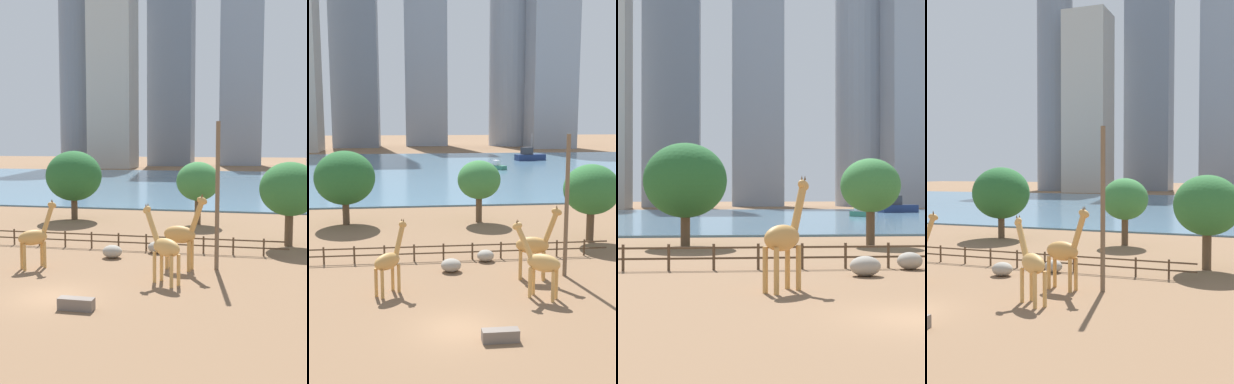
# 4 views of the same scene
# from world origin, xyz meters

# --- Properties ---
(ground_plane) EXTENTS (400.00, 400.00, 0.00)m
(ground_plane) POSITION_xyz_m (0.00, 80.00, 0.00)
(ground_plane) COLOR brown
(harbor_water) EXTENTS (180.00, 86.00, 0.20)m
(harbor_water) POSITION_xyz_m (0.00, 77.00, 0.10)
(harbor_water) COLOR slate
(harbor_water) RESTS_ON ground
(giraffe_companion) EXTENTS (2.87, 2.32, 4.63)m
(giraffe_companion) POSITION_xyz_m (5.36, 3.70, 2.19)
(giraffe_companion) COLOR tan
(giraffe_companion) RESTS_ON ground
(giraffe_young) EXTENTS (3.08, 1.34, 5.03)m
(giraffe_young) POSITION_xyz_m (5.91, 7.04, 2.33)
(giraffe_young) COLOR #C18C47
(giraffe_young) RESTS_ON ground
(utility_pole) EXTENTS (0.28, 0.28, 9.61)m
(utility_pole) POSITION_xyz_m (8.14, 7.45, 4.81)
(utility_pole) COLOR brown
(utility_pole) RESTS_ON ground
(boulder_near_fence) EXTENTS (1.26, 1.15, 0.86)m
(boulder_near_fence) POSITION_xyz_m (3.34, 11.39, 0.43)
(boulder_near_fence) COLOR gray
(boulder_near_fence) RESTS_ON ground
(boulder_by_pole) EXTENTS (1.42, 1.23, 0.92)m
(boulder_by_pole) POSITION_xyz_m (0.54, 9.23, 0.46)
(boulder_by_pole) COLOR gray
(boulder_by_pole) RESTS_ON ground
(enclosure_fence) EXTENTS (26.12, 0.14, 1.30)m
(enclosure_fence) POSITION_xyz_m (-0.37, 12.00, 0.76)
(enclosure_fence) COLOR #4C3826
(enclosure_fence) RESTS_ON ground
(tree_left_large) EXTENTS (4.80, 4.80, 6.76)m
(tree_left_large) POSITION_xyz_m (13.26, 16.03, 4.57)
(tree_left_large) COLOR brown
(tree_left_large) RESTS_ON ground
(tree_center_broad) EXTENTS (4.40, 4.40, 6.38)m
(tree_center_broad) POSITION_xyz_m (4.89, 25.10, 4.36)
(tree_center_broad) COLOR brown
(tree_center_broad) RESTS_ON ground
(tree_right_tall) EXTENTS (6.00, 6.00, 7.45)m
(tree_right_tall) POSITION_xyz_m (-8.59, 25.48, 4.73)
(tree_right_tall) COLOR brown
(tree_right_tall) RESTS_ON ground
(skyline_tower_needle) EXTENTS (13.10, 13.10, 93.45)m
(skyline_tower_needle) POSITION_xyz_m (-53.28, 146.18, 46.73)
(skyline_tower_needle) COLOR slate
(skyline_tower_needle) RESTS_ON ground
(skyline_tower_glass) EXTENTS (16.24, 12.67, 105.85)m
(skyline_tower_glass) POSITION_xyz_m (-20.34, 157.89, 52.92)
(skyline_tower_glass) COLOR slate
(skyline_tower_glass) RESTS_ON ground
(skyline_block_left) EXTENTS (14.66, 13.43, 60.56)m
(skyline_block_left) POSITION_xyz_m (-37.01, 136.77, 30.28)
(skyline_block_left) COLOR #B7B2A8
(skyline_block_left) RESTS_ON ground
(skyline_block_right) EXTENTS (15.80, 9.00, 78.93)m
(skyline_block_right) POSITION_xyz_m (5.31, 164.71, 39.47)
(skyline_block_right) COLOR #939EAD
(skyline_block_right) RESTS_ON ground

